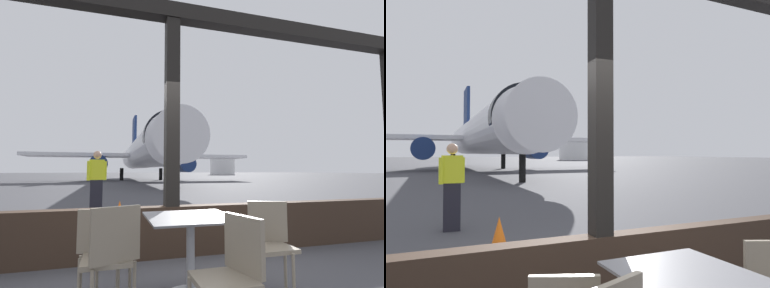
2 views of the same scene
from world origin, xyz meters
The scene contains 11 objects.
ground_plane centered at (0.00, 40.00, 0.00)m, with size 220.00×220.00×0.00m, color #424247.
window_frame centered at (0.00, 0.00, 1.28)m, with size 8.78×0.24×3.73m.
dining_table centered at (-0.10, -1.36, 0.46)m, with size 0.84×0.84×0.77m.
cafe_chair_window_left centered at (-0.02, -2.16, 0.53)m, with size 0.46×0.46×0.88m.
cafe_chair_window_right centered at (0.70, -1.45, 0.53)m, with size 0.50×0.50×0.88m.
cafe_chair_aisle_left centered at (-0.84, -1.60, 0.55)m, with size 0.49×0.49×0.92m.
cafe_chair_aisle_right centered at (-0.90, -1.26, 0.52)m, with size 0.50×0.50×0.86m.
airplane centered at (2.96, 28.31, 3.23)m, with size 25.77×34.61×10.01m.
ground_crew_worker centered at (-1.19, 4.11, 0.90)m, with size 0.51×0.33×1.74m.
traffic_cone centered at (-0.65, 2.04, 0.28)m, with size 0.36×0.36×0.59m.
fuel_storage_tank centered at (30.13, 71.34, 2.28)m, with size 6.93×6.93×4.56m, color white.
Camera 1 is at (-0.87, -4.04, 1.21)m, focal length 26.47 mm.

